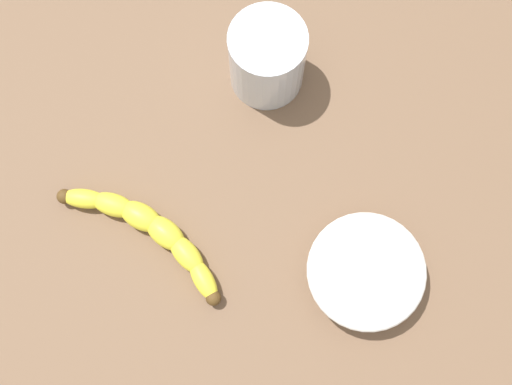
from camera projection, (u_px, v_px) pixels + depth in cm
name	position (u px, v px, depth cm)	size (l,w,h in cm)	color
wooden_tabletop	(161.00, 223.00, 79.42)	(120.00, 120.00, 3.00)	brown
banana	(149.00, 230.00, 76.12)	(15.87, 18.50, 3.08)	yellow
smoothie_glass	(267.00, 59.00, 77.48)	(9.17, 9.17, 10.26)	silver
ceramic_bowl	(365.00, 272.00, 73.83)	(13.45, 13.45, 4.43)	white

